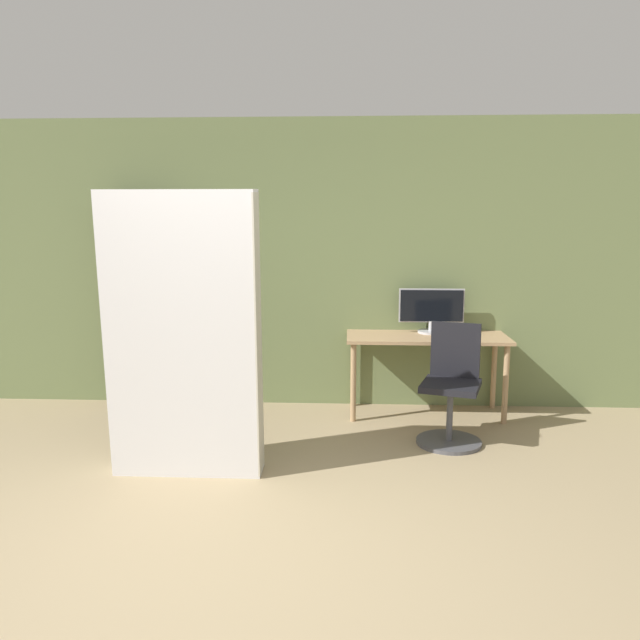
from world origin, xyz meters
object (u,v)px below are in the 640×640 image
bookshelf (136,307)px  mattress_near (184,336)px  office_chair (451,395)px  monitor (431,309)px

bookshelf → mattress_near: size_ratio=0.99×
office_chair → bookshelf: bearing=163.2°
monitor → mattress_near: (-1.89, -1.57, 0.03)m
bookshelf → monitor: bearing=-0.3°
office_chair → mattress_near: bearing=-159.6°
monitor → mattress_near: bearing=-140.2°
monitor → office_chair: monitor is taller
bookshelf → mattress_near: mattress_near is taller
monitor → bookshelf: size_ratio=0.30×
monitor → bookshelf: (-2.78, 0.01, -0.01)m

